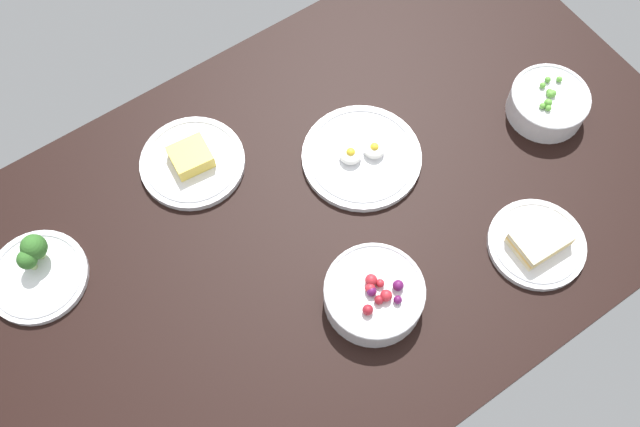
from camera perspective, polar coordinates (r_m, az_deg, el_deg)
name	(u,v)px	position (r cm, az deg, el deg)	size (l,w,h in cm)	color
dining_table	(320,223)	(132.58, 0.00, -0.75)	(145.18, 86.32, 4.00)	black
bowl_peas	(548,103)	(146.83, 17.86, 8.48)	(15.38, 15.38, 6.83)	silver
plate_broccoli	(36,271)	(134.50, -21.86, -4.30)	(17.73, 17.73, 7.29)	silver
bowl_berries	(374,294)	(122.47, 4.37, -6.49)	(17.43, 17.43, 7.00)	silver
plate_cheese	(192,161)	(137.17, -10.24, 4.15)	(20.03, 20.03, 4.44)	silver
plate_eggs	(362,156)	(136.03, 3.37, 4.61)	(22.96, 22.96, 4.40)	silver
plate_sandwich	(538,242)	(133.12, 17.11, -2.24)	(17.70, 17.70, 4.44)	silver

